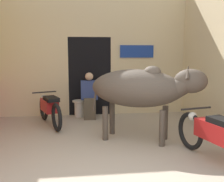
{
  "coord_description": "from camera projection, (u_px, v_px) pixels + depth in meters",
  "views": [
    {
      "loc": [
        -0.31,
        -3.01,
        1.66
      ],
      "look_at": [
        0.3,
        1.81,
        0.96
      ],
      "focal_mm": 42.0,
      "sensor_mm": 36.0,
      "label": 1
    }
  ],
  "objects": [
    {
      "name": "wall_back_with_doorway",
      "position": [
        90.0,
        59.0,
        7.21
      ],
      "size": [
        5.17,
        0.94,
        3.53
      ],
      "color": "beige",
      "rests_on": "ground_plane"
    },
    {
      "name": "shopkeeper_seated",
      "position": [
        89.0,
        95.0,
        6.66
      ],
      "size": [
        0.43,
        0.33,
        1.18
      ],
      "color": "brown",
      "rests_on": "ground_plane"
    },
    {
      "name": "motorcycle_near",
      "position": [
        215.0,
        135.0,
        3.95
      ],
      "size": [
        0.63,
        1.85,
        0.77
      ],
      "color": "black",
      "rests_on": "ground_plane"
    },
    {
      "name": "cow",
      "position": [
        142.0,
        88.0,
        4.92
      ],
      "size": [
        2.19,
        1.44,
        1.46
      ],
      "color": "#4C4238",
      "rests_on": "ground_plane"
    },
    {
      "name": "plastic_stool",
      "position": [
        79.0,
        108.0,
        6.88
      ],
      "size": [
        0.35,
        0.35,
        0.44
      ],
      "color": "beige",
      "rests_on": "ground_plane"
    },
    {
      "name": "motorcycle_far",
      "position": [
        49.0,
        108.0,
        6.07
      ],
      "size": [
        0.78,
        1.66,
        0.73
      ],
      "color": "black",
      "rests_on": "ground_plane"
    }
  ]
}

